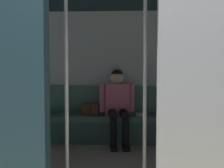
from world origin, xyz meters
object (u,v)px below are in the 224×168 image
object	(u,v)px
bench_seat	(114,122)
grab_pole_far	(145,81)
handbag	(91,109)
book	(141,114)
grab_pole_door	(66,81)
train_car	(106,43)
person_seated	(117,102)

from	to	relation	value
bench_seat	grab_pole_far	size ratio (longest dim) A/B	1.44
handbag	grab_pole_far	distance (m)	2.01
book	grab_pole_far	size ratio (longest dim) A/B	0.10
handbag	grab_pole_door	size ratio (longest dim) A/B	0.12
train_car	handbag	bearing A→B (deg)	-73.70
handbag	grab_pole_far	size ratio (longest dim) A/B	0.12
handbag	grab_pole_door	bearing A→B (deg)	90.02
grab_pole_door	grab_pole_far	bearing A→B (deg)	-174.79
train_car	book	distance (m)	1.57
person_seated	grab_pole_far	world-z (taller)	grab_pole_far
train_car	grab_pole_far	xyz separation A→B (m)	(-0.42, 0.68, -0.43)
train_car	bench_seat	distance (m)	1.56
book	handbag	bearing A→B (deg)	-4.52
bench_seat	grab_pole_door	world-z (taller)	grab_pole_door
train_car	bench_seat	bearing A→B (deg)	-92.69
bench_seat	grab_pole_far	xyz separation A→B (m)	(-0.37, 1.74, 0.72)
person_seated	grab_pole_door	distance (m)	1.85
bench_seat	handbag	xyz separation A→B (m)	(0.37, -0.05, 0.19)
grab_pole_door	bench_seat	bearing A→B (deg)	-101.66
handbag	grab_pole_door	distance (m)	1.93
train_car	bench_seat	size ratio (longest dim) A/B	2.09
person_seated	bench_seat	bearing A→B (deg)	-39.32
train_car	bench_seat	xyz separation A→B (m)	(-0.05, -1.05, -1.15)
grab_pole_far	book	bearing A→B (deg)	-91.95
handbag	person_seated	bearing A→B (deg)	166.30
book	grab_pole_door	bearing A→B (deg)	64.22
person_seated	grab_pole_far	bearing A→B (deg)	100.38
person_seated	book	bearing A→B (deg)	-169.16
grab_pole_door	book	bearing A→B (deg)	-113.82
person_seated	grab_pole_door	bearing A→B (deg)	76.01
person_seated	train_car	bearing A→B (deg)	83.54
train_car	handbag	size ratio (longest dim) A/B	24.62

